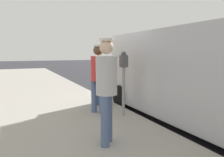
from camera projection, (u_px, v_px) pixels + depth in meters
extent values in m
plane|color=#2D2D33|center=(149.00, 107.00, 6.49)|extent=(80.00, 80.00, 0.00)
cube|color=#9E998E|center=(25.00, 119.00, 5.03)|extent=(5.00, 32.00, 0.15)
cylinder|color=gray|center=(124.00, 91.00, 5.04)|extent=(0.07, 0.07, 1.15)
cube|color=#4C4C51|center=(124.00, 61.00, 4.95)|extent=(0.14, 0.18, 0.28)
sphere|color=#47474C|center=(124.00, 54.00, 4.93)|extent=(0.12, 0.12, 0.12)
cylinder|color=#4C608C|center=(97.00, 91.00, 6.10)|extent=(0.14, 0.14, 0.79)
cylinder|color=#4C608C|center=(101.00, 92.00, 5.92)|extent=(0.14, 0.14, 0.79)
cylinder|color=yellow|center=(99.00, 67.00, 5.93)|extent=(0.34, 0.34, 0.59)
sphere|color=tan|center=(99.00, 52.00, 5.88)|extent=(0.21, 0.21, 0.21)
cylinder|color=silver|center=(99.00, 48.00, 5.86)|extent=(0.20, 0.20, 0.04)
cylinder|color=#4C608C|center=(105.00, 121.00, 3.36)|extent=(0.14, 0.14, 0.82)
cylinder|color=#4C608C|center=(108.00, 117.00, 3.57)|extent=(0.14, 0.14, 0.82)
cylinder|color=#B7B7B7|center=(107.00, 76.00, 3.38)|extent=(0.34, 0.34, 0.62)
sphere|color=beige|center=(106.00, 47.00, 3.32)|extent=(0.22, 0.22, 0.22)
cylinder|color=silver|center=(106.00, 40.00, 3.31)|extent=(0.21, 0.21, 0.04)
cylinder|color=#4C608C|center=(94.00, 96.00, 5.32)|extent=(0.14, 0.14, 0.80)
cylinder|color=#4C608C|center=(102.00, 97.00, 5.25)|extent=(0.14, 0.14, 0.80)
cylinder|color=red|center=(98.00, 68.00, 5.20)|extent=(0.34, 0.34, 0.60)
sphere|color=brown|center=(98.00, 50.00, 5.15)|extent=(0.22, 0.22, 0.22)
cylinder|color=silver|center=(98.00, 46.00, 5.14)|extent=(0.21, 0.21, 0.04)
cube|color=#BCBCC1|center=(200.00, 74.00, 4.82)|extent=(2.06, 5.22, 1.96)
cylinder|color=black|center=(171.00, 91.00, 7.16)|extent=(0.23, 0.68, 0.68)
cylinder|color=black|center=(121.00, 96.00, 6.35)|extent=(0.23, 0.68, 0.68)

